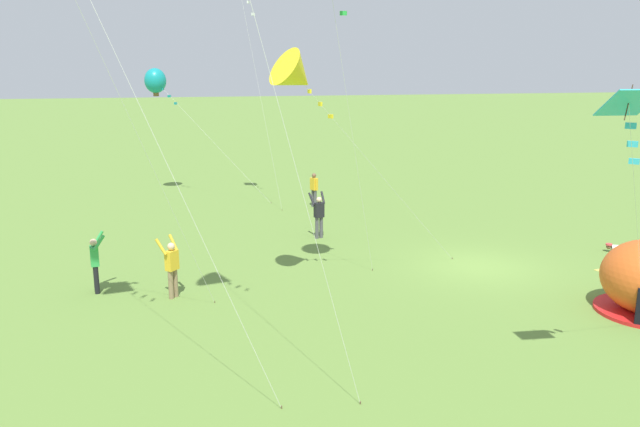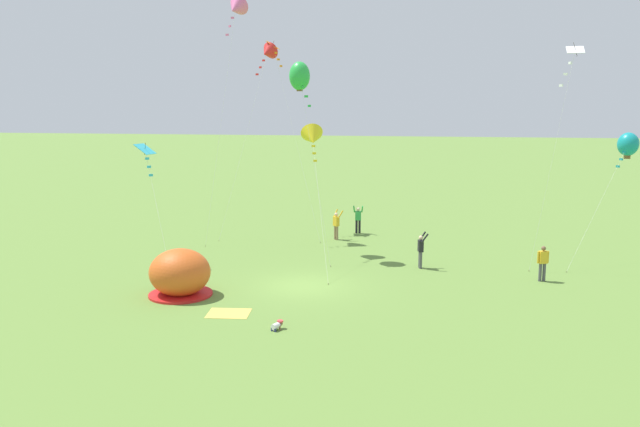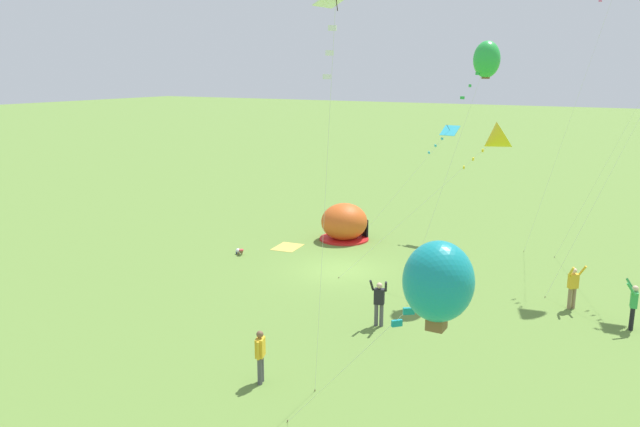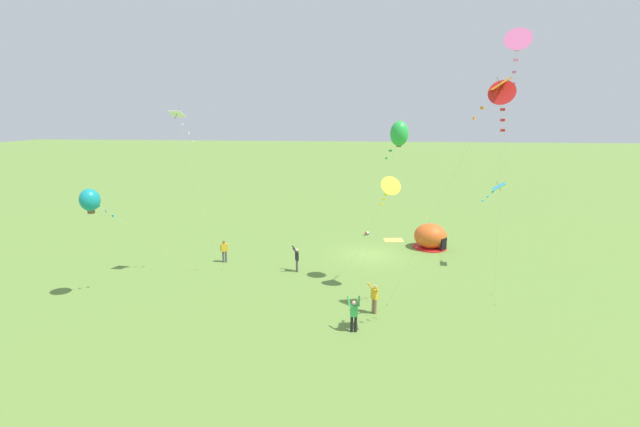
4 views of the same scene
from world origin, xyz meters
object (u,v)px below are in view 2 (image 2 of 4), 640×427
person_arms_raised (336,224)px  kite_white (573,59)px  kite_pink (236,8)px  kite_teal (628,144)px  popup_tent (180,273)px  person_watching_sky (543,262)px  kite_cyan (146,154)px  person_center_field (358,218)px  kite_green (300,76)px  toddler_crawling (277,325)px  kite_red (267,53)px  kite_orange (275,52)px  kite_yellow (313,138)px  person_flying_kite (421,249)px

person_arms_raised → kite_white: bearing=-18.6°
kite_pink → kite_teal: size_ratio=2.19×
popup_tent → kite_pink: kite_pink is taller
person_watching_sky → kite_pink: size_ratio=0.11×
kite_teal → kite_cyan: 26.39m
person_center_field → kite_green: 11.34m
toddler_crawling → kite_red: (-5.58, 19.16, 11.60)m
kite_orange → kite_pink: kite_pink is taller
kite_red → kite_yellow: bearing=-56.4°
toddler_crawling → kite_cyan: bearing=138.3°
person_center_field → kite_yellow: 8.35m
person_center_field → kite_white: kite_white is taller
kite_green → kite_orange: bearing=114.2°
kite_red → kite_pink: (-1.23, -2.68, 2.45)m
kite_white → kite_teal: kite_white is taller
kite_yellow → kite_teal: (17.36, 3.52, -0.38)m
person_watching_sky → kite_green: bearing=166.1°
kite_green → kite_pink: bearing=137.8°
popup_tent → kite_cyan: 7.61m
person_arms_raised → kite_cyan: 12.86m
kite_orange → kite_teal: (21.28, -3.27, -5.66)m
popup_tent → kite_orange: (0.21, 15.95, 10.84)m
toddler_crawling → kite_yellow: 14.16m
popup_tent → person_arms_raised: (4.89, 12.87, 0.00)m
popup_tent → kite_pink: size_ratio=0.19×
person_flying_kite → kite_yellow: kite_yellow is taller
person_watching_sky → popup_tent: bearing=-161.5°
popup_tent → toddler_crawling: (5.34, -3.42, -0.82)m
person_flying_kite → person_arms_raised: bearing=131.7°
person_flying_kite → kite_orange: size_ratio=0.15×
person_arms_raised → kite_white: kite_white is taller
popup_tent → kite_red: size_ratio=0.23×
kite_cyan → kite_yellow: bearing=30.7°
person_watching_sky → kite_white: kite_white is taller
toddler_crawling → kite_pink: bearing=112.4°
person_arms_raised → kite_cyan: bearing=-135.7°
toddler_crawling → person_arms_raised: (-0.45, 16.29, 0.82)m
kite_teal → kite_cyan: bearing=-162.1°
person_flying_kite → kite_orange: bearing=137.8°
person_arms_raised → kite_orange: 12.20m
person_flying_kite → person_center_field: bearing=117.5°
toddler_crawling → person_watching_sky: person_watching_sky is taller
person_flying_kite → kite_red: (-10.56, 8.97, 10.78)m
kite_yellow → kite_white: size_ratio=0.64×
popup_tent → kite_yellow: kite_yellow is taller
kite_orange → kite_cyan: size_ratio=1.95×
person_arms_raised → kite_red: kite_red is taller
kite_teal → person_watching_sky: bearing=-126.3°
person_arms_raised → popup_tent: bearing=-110.8°
kite_white → kite_orange: bearing=157.0°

